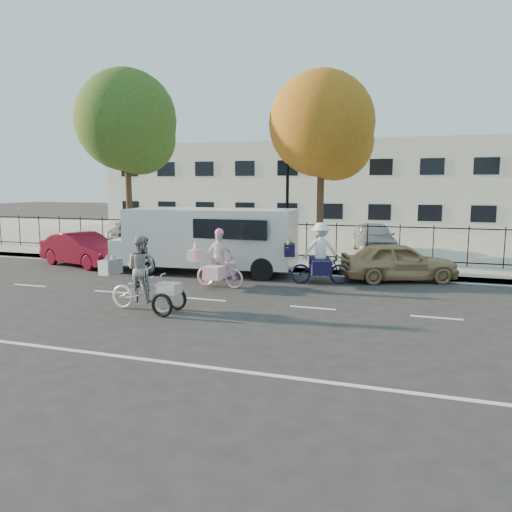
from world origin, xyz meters
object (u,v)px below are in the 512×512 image
at_px(gold_sedan, 398,262).
at_px(zebra_trike, 142,282).
at_px(bull_bike, 319,259).
at_px(lot_car_b, 185,228).
at_px(lot_car_a, 136,228).
at_px(red_sedan, 83,249).
at_px(lot_car_d, 374,237).
at_px(white_van, 209,238).
at_px(lamppost, 287,185).
at_px(unicorn_bike, 219,266).
at_px(pedestrian, 125,234).

bearing_deg(gold_sedan, zebra_trike, 114.31).
bearing_deg(bull_bike, lot_car_b, 30.28).
relative_size(gold_sedan, lot_car_a, 0.77).
bearing_deg(red_sedan, gold_sedan, -69.69).
xyz_separation_m(lot_car_a, lot_car_d, (12.26, -0.30, -0.03)).
xyz_separation_m(white_van, lot_car_b, (-4.72, 7.56, -0.43)).
bearing_deg(lot_car_d, lamppost, -146.62).
distance_m(unicorn_bike, lot_car_a, 12.17).
distance_m(unicorn_bike, red_sedan, 6.94).
bearing_deg(unicorn_bike, bull_bike, -56.95).
relative_size(lamppost, unicorn_bike, 2.37).
bearing_deg(gold_sedan, lot_car_d, -8.58).
bearing_deg(lot_car_d, lot_car_a, 164.39).
bearing_deg(white_van, lamppost, 48.99).
xyz_separation_m(gold_sedan, pedestrian, (-11.67, 2.03, 0.32)).
relative_size(lamppost, zebra_trike, 1.95).
bearing_deg(gold_sedan, lot_car_b, 36.70).
bearing_deg(bull_bike, pedestrian, 53.54).
distance_m(bull_bike, lot_car_b, 12.11).
height_order(white_van, gold_sedan, white_van).
bearing_deg(lot_car_a, red_sedan, -92.67).
relative_size(bull_bike, gold_sedan, 0.58).
relative_size(bull_bike, pedestrian, 1.34).
height_order(unicorn_bike, lot_car_d, unicorn_bike).
distance_m(zebra_trike, lot_car_b, 14.08).
distance_m(unicorn_bike, gold_sedan, 5.92).
height_order(unicorn_bike, bull_bike, bull_bike).
relative_size(zebra_trike, unicorn_bike, 1.21).
distance_m(lamppost, lot_car_b, 8.58).
distance_m(gold_sedan, pedestrian, 11.85).
bearing_deg(lot_car_b, white_van, -75.00).
bearing_deg(pedestrian, lamppost, 179.04).
height_order(bull_bike, lot_car_b, bull_bike).
height_order(lamppost, unicorn_bike, lamppost).
bearing_deg(red_sedan, unicorn_bike, -91.12).
height_order(lot_car_b, lot_car_d, lot_car_b).
xyz_separation_m(bull_bike, white_van, (-4.14, 0.71, 0.48)).
relative_size(pedestrian, lot_car_a, 0.34).
xyz_separation_m(zebra_trike, lot_car_d, (4.61, 11.76, 0.09)).
relative_size(gold_sedan, lot_car_d, 0.95).
bearing_deg(gold_sedan, bull_bike, 97.39).
distance_m(bull_bike, red_sedan, 9.44).
relative_size(lamppost, red_sedan, 1.11).
xyz_separation_m(white_van, red_sedan, (-5.28, -0.09, -0.62)).
xyz_separation_m(lamppost, lot_car_a, (-9.17, 3.68, -2.26)).
xyz_separation_m(bull_bike, lot_car_a, (-11.19, 7.29, 0.07)).
distance_m(zebra_trike, white_van, 5.54).
bearing_deg(pedestrian, lot_car_a, -67.43).
xyz_separation_m(lot_car_b, lot_car_d, (9.92, -1.28, -0.01)).
xyz_separation_m(pedestrian, lot_car_b, (0.44, 4.92, -0.13)).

